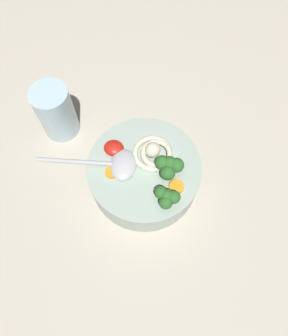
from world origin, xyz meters
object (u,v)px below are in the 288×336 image
at_px(soup_bowl, 144,175).
at_px(soup_spoon, 115,164).
at_px(noodle_pile, 153,153).
at_px(drinking_glass, 56,112).

relative_size(soup_bowl, soup_spoon, 1.15).
xyz_separation_m(noodle_pile, drinking_glass, (-0.20, 0.06, -0.02)).
height_order(noodle_pile, drinking_glass, drinking_glass).
bearing_deg(soup_spoon, soup_bowl, -180.00).
distance_m(noodle_pile, soup_spoon, 0.07).
bearing_deg(noodle_pile, drinking_glass, 162.27).
bearing_deg(noodle_pile, soup_spoon, -151.82).
distance_m(soup_spoon, drinking_glass, 0.17).
xyz_separation_m(soup_bowl, soup_spoon, (-0.05, -0.00, 0.04)).
distance_m(soup_bowl, noodle_pile, 0.05).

